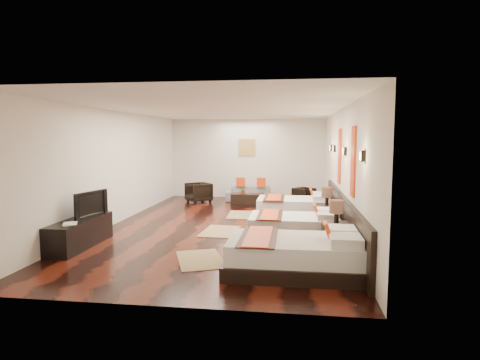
# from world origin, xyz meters

# --- Properties ---
(floor) EXTENTS (5.50, 9.50, 0.01)m
(floor) POSITION_xyz_m (0.00, 0.00, 0.00)
(floor) COLOR black
(floor) RESTS_ON ground
(ceiling) EXTENTS (5.50, 9.50, 0.01)m
(ceiling) POSITION_xyz_m (0.00, 0.00, 2.80)
(ceiling) COLOR white
(ceiling) RESTS_ON floor
(back_wall) EXTENTS (5.50, 0.01, 2.80)m
(back_wall) POSITION_xyz_m (0.00, 4.75, 1.40)
(back_wall) COLOR silver
(back_wall) RESTS_ON floor
(left_wall) EXTENTS (0.01, 9.50, 2.80)m
(left_wall) POSITION_xyz_m (-2.75, 0.00, 1.40)
(left_wall) COLOR silver
(left_wall) RESTS_ON floor
(right_wall) EXTENTS (0.01, 9.50, 2.80)m
(right_wall) POSITION_xyz_m (2.75, 0.00, 1.40)
(right_wall) COLOR silver
(right_wall) RESTS_ON floor
(headboard_panel) EXTENTS (0.08, 6.60, 0.90)m
(headboard_panel) POSITION_xyz_m (2.71, -0.80, 0.45)
(headboard_panel) COLOR black
(headboard_panel) RESTS_ON floor
(bed_near) EXTENTS (2.18, 1.37, 0.83)m
(bed_near) POSITION_xyz_m (1.70, -3.20, 0.29)
(bed_near) COLOR black
(bed_near) RESTS_ON floor
(bed_mid) EXTENTS (1.96, 1.23, 0.75)m
(bed_mid) POSITION_xyz_m (1.69, -1.03, 0.26)
(bed_mid) COLOR black
(bed_mid) RESTS_ON floor
(bed_far) EXTENTS (2.04, 1.28, 0.78)m
(bed_far) POSITION_xyz_m (1.70, 1.34, 0.27)
(bed_far) COLOR black
(bed_far) RESTS_ON floor
(nightstand_a) EXTENTS (0.50, 0.50, 0.98)m
(nightstand_a) POSITION_xyz_m (2.45, -1.95, 0.34)
(nightstand_a) COLOR black
(nightstand_a) RESTS_ON floor
(nightstand_b) EXTENTS (0.49, 0.49, 0.96)m
(nightstand_b) POSITION_xyz_m (2.44, 0.19, 0.34)
(nightstand_b) COLOR black
(nightstand_b) RESTS_ON floor
(jute_mat_near) EXTENTS (1.13, 1.39, 0.01)m
(jute_mat_near) POSITION_xyz_m (0.03, -2.77, 0.01)
(jute_mat_near) COLOR olive
(jute_mat_near) RESTS_ON floor
(jute_mat_mid) EXTENTS (0.83, 1.25, 0.01)m
(jute_mat_mid) POSITION_xyz_m (-0.01, -0.62, 0.01)
(jute_mat_mid) COLOR olive
(jute_mat_mid) RESTS_ON floor
(jute_mat_far) EXTENTS (0.81, 1.24, 0.01)m
(jute_mat_far) POSITION_xyz_m (0.23, 1.42, 0.01)
(jute_mat_far) COLOR olive
(jute_mat_far) RESTS_ON floor
(tv_console) EXTENTS (0.50, 1.80, 0.55)m
(tv_console) POSITION_xyz_m (-2.50, -2.23, 0.28)
(tv_console) COLOR black
(tv_console) RESTS_ON floor
(tv) EXTENTS (0.33, 0.91, 0.52)m
(tv) POSITION_xyz_m (-2.45, -1.99, 0.81)
(tv) COLOR black
(tv) RESTS_ON tv_console
(book) EXTENTS (0.37, 0.40, 0.03)m
(book) POSITION_xyz_m (-2.50, -2.82, 0.57)
(book) COLOR black
(book) RESTS_ON tv_console
(figurine) EXTENTS (0.35, 0.35, 0.35)m
(figurine) POSITION_xyz_m (-2.50, -1.54, 0.72)
(figurine) COLOR brown
(figurine) RESTS_ON tv_console
(sofa) EXTENTS (1.78, 0.87, 0.50)m
(sofa) POSITION_xyz_m (0.23, 3.91, 0.25)
(sofa) COLOR slate
(sofa) RESTS_ON floor
(armchair_left) EXTENTS (1.01, 1.01, 0.66)m
(armchair_left) POSITION_xyz_m (-1.47, 3.39, 0.33)
(armchair_left) COLOR black
(armchair_left) RESTS_ON floor
(armchair_right) EXTENTS (0.82, 0.82, 0.54)m
(armchair_right) POSITION_xyz_m (2.00, 3.53, 0.27)
(armchair_right) COLOR black
(armchair_right) RESTS_ON floor
(coffee_table) EXTENTS (1.01, 0.52, 0.40)m
(coffee_table) POSITION_xyz_m (0.23, 2.86, 0.20)
(coffee_table) COLOR black
(coffee_table) RESTS_ON floor
(table_plant) EXTENTS (0.22, 0.19, 0.24)m
(table_plant) POSITION_xyz_m (0.10, 2.87, 0.52)
(table_plant) COLOR #255C1E
(table_plant) RESTS_ON coffee_table
(orange_panel_a) EXTENTS (0.04, 0.40, 1.30)m
(orange_panel_a) POSITION_xyz_m (2.73, -1.90, 1.70)
(orange_panel_a) COLOR #D86014
(orange_panel_a) RESTS_ON right_wall
(orange_panel_b) EXTENTS (0.04, 0.40, 1.30)m
(orange_panel_b) POSITION_xyz_m (2.73, 0.30, 1.70)
(orange_panel_b) COLOR #D86014
(orange_panel_b) RESTS_ON right_wall
(sconce_near) EXTENTS (0.07, 0.12, 0.18)m
(sconce_near) POSITION_xyz_m (2.70, -3.00, 1.85)
(sconce_near) COLOR black
(sconce_near) RESTS_ON right_wall
(sconce_mid) EXTENTS (0.07, 0.12, 0.18)m
(sconce_mid) POSITION_xyz_m (2.70, -0.80, 1.85)
(sconce_mid) COLOR black
(sconce_mid) RESTS_ON right_wall
(sconce_far) EXTENTS (0.07, 0.12, 0.18)m
(sconce_far) POSITION_xyz_m (2.70, 1.40, 1.85)
(sconce_far) COLOR black
(sconce_far) RESTS_ON right_wall
(sconce_lounge) EXTENTS (0.07, 0.12, 0.18)m
(sconce_lounge) POSITION_xyz_m (2.70, 2.30, 1.85)
(sconce_lounge) COLOR black
(sconce_lounge) RESTS_ON right_wall
(gold_artwork) EXTENTS (0.60, 0.04, 0.60)m
(gold_artwork) POSITION_xyz_m (0.00, 4.73, 1.80)
(gold_artwork) COLOR #AD873F
(gold_artwork) RESTS_ON back_wall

